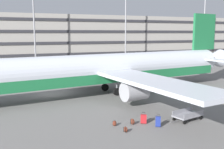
# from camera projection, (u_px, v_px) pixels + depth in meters

# --- Properties ---
(ground_plane) EXTENTS (600.00, 600.00, 0.00)m
(ground_plane) POSITION_uv_depth(u_px,v_px,m) (54.00, 95.00, 31.57)
(ground_plane) COLOR slate
(terminal_structure) EXTENTS (178.16, 20.31, 12.38)m
(terminal_structure) POSITION_uv_depth(u_px,v_px,m) (24.00, 37.00, 77.70)
(terminal_structure) COLOR gray
(terminal_structure) RESTS_ON ground_plane
(airliner) EXTENTS (41.15, 33.57, 10.03)m
(airliner) POSITION_uv_depth(u_px,v_px,m) (103.00, 70.00, 31.66)
(airliner) COLOR silver
(airliner) RESTS_ON ground_plane
(light_mast_center_left) EXTENTS (1.80, 0.50, 26.21)m
(light_mast_center_left) POSITION_uv_depth(u_px,v_px,m) (33.00, 0.00, 62.14)
(light_mast_center_left) COLOR gray
(light_mast_center_left) RESTS_ON ground_plane
(light_mast_center_right) EXTENTS (1.80, 0.50, 24.34)m
(light_mast_center_right) POSITION_uv_depth(u_px,v_px,m) (126.00, 8.00, 70.94)
(light_mast_center_right) COLOR gray
(light_mast_center_right) RESTS_ON ground_plane
(light_mast_right) EXTENTS (1.80, 0.50, 26.60)m
(light_mast_right) POSITION_uv_depth(u_px,v_px,m) (205.00, 7.00, 80.31)
(light_mast_right) COLOR gray
(light_mast_right) RESTS_ON ground_plane
(suitcase_teal) EXTENTS (0.48, 0.44, 1.01)m
(suitcase_teal) POSITION_uv_depth(u_px,v_px,m) (158.00, 121.00, 20.74)
(suitcase_teal) COLOR navy
(suitcase_teal) RESTS_ON ground_plane
(suitcase_orange) EXTENTS (0.55, 0.46, 0.93)m
(suitcase_orange) POSITION_uv_depth(u_px,v_px,m) (144.00, 119.00, 21.49)
(suitcase_orange) COLOR #B21E23
(suitcase_orange) RESTS_ON ground_plane
(backpack_purple) EXTENTS (0.33, 0.40, 0.47)m
(backpack_purple) POSITION_uv_depth(u_px,v_px,m) (126.00, 130.00, 19.65)
(backpack_purple) COLOR #592619
(backpack_purple) RESTS_ON ground_plane
(backpack_large) EXTENTS (0.33, 0.28, 0.47)m
(backpack_large) POSITION_uv_depth(u_px,v_px,m) (115.00, 123.00, 20.97)
(backpack_large) COLOR #592619
(backpack_large) RESTS_ON ground_plane
(backpack_small) EXTENTS (0.36, 0.43, 0.55)m
(backpack_small) POSITION_uv_depth(u_px,v_px,m) (133.00, 122.00, 21.29)
(backpack_small) COLOR #592619
(backpack_small) RESTS_ON ground_plane
(baggage_cart) EXTENTS (3.37, 1.86, 0.82)m
(baggage_cart) POSITION_uv_depth(u_px,v_px,m) (188.00, 115.00, 22.37)
(baggage_cart) COLOR gray
(baggage_cart) RESTS_ON ground_plane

